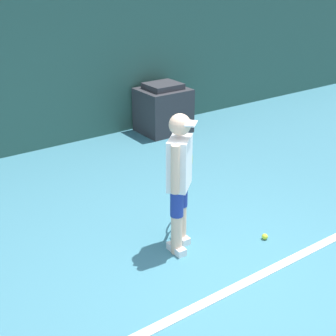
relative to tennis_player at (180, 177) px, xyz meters
The scene contains 6 objects.
ground_plane 1.12m from the tennis_player, 86.47° to the right, with size 24.00×24.00×0.00m, color teal.
back_wall 3.70m from the tennis_player, 89.29° to the left, with size 24.00×0.10×2.53m.
court_baseline 1.22m from the tennis_player, 87.08° to the right, with size 21.60×0.10×0.01m.
tennis_player is the anchor object (origin of this frame).
tennis_ball 1.26m from the tennis_player, 27.57° to the right, with size 0.07×0.07×0.07m.
covered_chair 3.80m from the tennis_player, 57.75° to the left, with size 0.85×0.75×0.89m.
Camera 1 is at (-2.66, -2.73, 2.87)m, focal length 50.00 mm.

